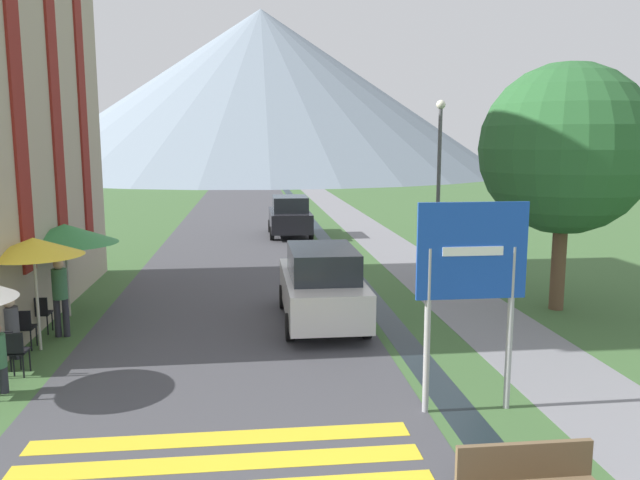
# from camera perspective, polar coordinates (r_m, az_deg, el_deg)

# --- Properties ---
(ground_plane) EXTENTS (160.00, 160.00, 0.00)m
(ground_plane) POSITION_cam_1_polar(r_m,az_deg,el_deg) (24.72, -1.61, -0.90)
(ground_plane) COLOR #3D6033
(road) EXTENTS (6.40, 60.00, 0.01)m
(road) POSITION_cam_1_polar(r_m,az_deg,el_deg) (34.54, -7.15, 1.85)
(road) COLOR #424247
(road) RESTS_ON ground_plane
(footpath) EXTENTS (2.20, 60.00, 0.01)m
(footpath) POSITION_cam_1_polar(r_m,az_deg,el_deg) (34.99, 2.89, 2.00)
(footpath) COLOR slate
(footpath) RESTS_ON ground_plane
(drainage_channel) EXTENTS (0.60, 60.00, 0.00)m
(drainage_channel) POSITION_cam_1_polar(r_m,az_deg,el_deg) (34.68, -1.03, 1.94)
(drainage_channel) COLOR black
(drainage_channel) RESTS_ON ground_plane
(crosswalk_marking) EXTENTS (5.44, 1.84, 0.01)m
(crosswalk_marking) POSITION_cam_1_polar(r_m,az_deg,el_deg) (8.90, -9.15, -19.47)
(crosswalk_marking) COLOR yellow
(crosswalk_marking) RESTS_ON ground_plane
(mountain_distant) EXTENTS (66.61, 66.61, 22.21)m
(mountain_distant) POSITION_cam_1_polar(r_m,az_deg,el_deg) (89.37, -5.36, 13.32)
(mountain_distant) COLOR gray
(mountain_distant) RESTS_ON ground_plane
(road_sign) EXTENTS (1.74, 0.11, 3.33)m
(road_sign) POSITION_cam_1_polar(r_m,az_deg,el_deg) (9.89, 13.67, -3.01)
(road_sign) COLOR #9E9EA3
(road_sign) RESTS_ON ground_plane
(parked_car_near) EXTENTS (1.85, 4.34, 1.82)m
(parked_car_near) POSITION_cam_1_polar(r_m,az_deg,el_deg) (14.67, 0.15, -4.12)
(parked_car_near) COLOR silver
(parked_car_near) RESTS_ON ground_plane
(parked_car_far) EXTENTS (1.89, 3.93, 1.82)m
(parked_car_far) POSITION_cam_1_polar(r_m,az_deg,el_deg) (28.31, -2.78, 2.20)
(parked_car_far) COLOR black
(parked_car_far) RESTS_ON ground_plane
(cafe_chair_near_left) EXTENTS (0.40, 0.40, 0.85)m
(cafe_chair_near_left) POSITION_cam_1_polar(r_m,az_deg,el_deg) (12.88, -26.89, -8.80)
(cafe_chair_near_left) COLOR black
(cafe_chair_near_left) RESTS_ON ground_plane
(cafe_chair_near_right) EXTENTS (0.40, 0.40, 0.85)m
(cafe_chair_near_right) POSITION_cam_1_polar(r_m,az_deg,el_deg) (12.72, -26.18, -8.96)
(cafe_chair_near_right) COLOR black
(cafe_chair_near_right) RESTS_ON ground_plane
(cafe_chair_middle) EXTENTS (0.40, 0.40, 0.85)m
(cafe_chair_middle) POSITION_cam_1_polar(r_m,az_deg,el_deg) (14.22, -25.53, -7.08)
(cafe_chair_middle) COLOR black
(cafe_chair_middle) RESTS_ON ground_plane
(cafe_chair_far_left) EXTENTS (0.40, 0.40, 0.85)m
(cafe_chair_far_left) POSITION_cam_1_polar(r_m,az_deg,el_deg) (15.22, -24.23, -5.98)
(cafe_chair_far_left) COLOR black
(cafe_chair_far_left) RESTS_ON ground_plane
(cafe_umbrella_middle_yellow) EXTENTS (1.95, 1.95, 2.34)m
(cafe_umbrella_middle_yellow) POSITION_cam_1_polar(r_m,az_deg,el_deg) (13.75, -24.73, -0.59)
(cafe_umbrella_middle_yellow) COLOR #B7B2A8
(cafe_umbrella_middle_yellow) RESTS_ON ground_plane
(cafe_umbrella_rear_green) EXTENTS (2.49, 2.49, 2.28)m
(cafe_umbrella_rear_green) POSITION_cam_1_polar(r_m,az_deg,el_deg) (16.20, -22.31, 0.53)
(cafe_umbrella_rear_green) COLOR #B7B2A8
(cafe_umbrella_rear_green) RESTS_ON ground_plane
(person_seated_near) EXTENTS (0.32, 0.32, 1.26)m
(person_seated_near) POSITION_cam_1_polar(r_m,az_deg,el_deg) (13.69, -26.46, -6.95)
(person_seated_near) COLOR #282833
(person_seated_near) RESTS_ON ground_plane
(person_standing_terrace) EXTENTS (0.32, 0.32, 1.73)m
(person_standing_terrace) POSITION_cam_1_polar(r_m,az_deg,el_deg) (14.72, -22.67, -4.42)
(person_standing_terrace) COLOR #282833
(person_standing_terrace) RESTS_ON ground_plane
(streetlamp) EXTENTS (0.28, 0.28, 5.49)m
(streetlamp) POSITION_cam_1_polar(r_m,az_deg,el_deg) (19.68, 10.81, 5.89)
(streetlamp) COLOR #515156
(streetlamp) RESTS_ON ground_plane
(tree_by_path) EXTENTS (4.21, 4.21, 6.16)m
(tree_by_path) POSITION_cam_1_polar(r_m,az_deg,el_deg) (16.63, 21.52, 7.72)
(tree_by_path) COLOR brown
(tree_by_path) RESTS_ON ground_plane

